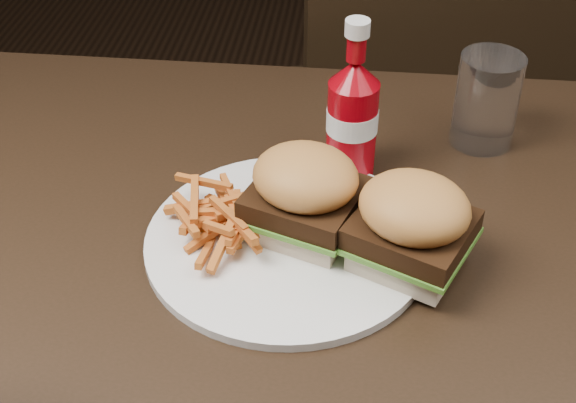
# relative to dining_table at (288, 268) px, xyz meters

# --- Properties ---
(dining_table) EXTENTS (1.20, 0.80, 0.04)m
(dining_table) POSITION_rel_dining_table_xyz_m (0.00, 0.00, 0.00)
(dining_table) COLOR black
(dining_table) RESTS_ON ground
(chair_far) EXTENTS (0.59, 0.59, 0.05)m
(chair_far) POSITION_rel_dining_table_xyz_m (0.14, 0.76, -0.30)
(chair_far) COLOR black
(chair_far) RESTS_ON ground
(plate) EXTENTS (0.30, 0.30, 0.01)m
(plate) POSITION_rel_dining_table_xyz_m (-0.00, 0.01, 0.03)
(plate) COLOR white
(plate) RESTS_ON dining_table
(sandwich_half_a) EXTENTS (0.12, 0.12, 0.03)m
(sandwich_half_a) POSITION_rel_dining_table_xyz_m (0.01, 0.03, 0.04)
(sandwich_half_a) COLOR beige
(sandwich_half_a) RESTS_ON plate
(sandwich_half_b) EXTENTS (0.13, 0.12, 0.03)m
(sandwich_half_b) POSITION_rel_dining_table_xyz_m (0.12, -0.01, 0.04)
(sandwich_half_b) COLOR beige
(sandwich_half_b) RESTS_ON plate
(fries_pile) EXTENTS (0.11, 0.11, 0.04)m
(fries_pile) POSITION_rel_dining_table_xyz_m (-0.07, 0.02, 0.05)
(fries_pile) COLOR #C94420
(fries_pile) RESTS_ON plate
(ketchup_bottle) EXTENTS (0.06, 0.06, 0.11)m
(ketchup_bottle) POSITION_rel_dining_table_xyz_m (0.06, 0.15, 0.08)
(ketchup_bottle) COLOR #8E020C
(ketchup_bottle) RESTS_ON dining_table
(tumbler) EXTENTS (0.09, 0.09, 0.12)m
(tumbler) POSITION_rel_dining_table_xyz_m (0.22, 0.24, 0.08)
(tumbler) COLOR white
(tumbler) RESTS_ON dining_table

